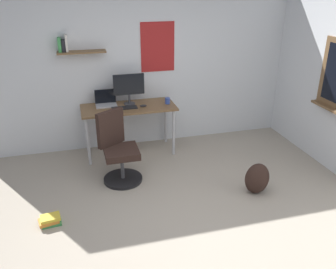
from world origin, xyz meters
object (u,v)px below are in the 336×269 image
(keyboard, at_px, (124,108))
(book_stack_on_floor, at_px, (50,220))
(monitor_primary, at_px, (129,87))
(computer_mouse, at_px, (143,106))
(backpack, at_px, (257,178))
(desk, at_px, (129,112))
(office_chair, at_px, (118,152))
(laptop, at_px, (106,102))
(coffee_mug, at_px, (168,101))

(keyboard, relative_size, book_stack_on_floor, 1.44)
(monitor_primary, xyz_separation_m, computer_mouse, (0.18, -0.17, -0.25))
(backpack, bearing_deg, computer_mouse, 127.80)
(desk, distance_m, office_chair, 0.85)
(laptop, height_order, monitor_primary, monitor_primary)
(monitor_primary, bearing_deg, keyboard, -121.56)
(office_chair, xyz_separation_m, backpack, (1.62, -0.79, -0.20))
(keyboard, relative_size, computer_mouse, 3.56)
(office_chair, distance_m, keyboard, 0.80)
(office_chair, xyz_separation_m, coffee_mug, (0.87, 0.73, 0.40))
(desk, height_order, laptop, laptop)
(desk, relative_size, backpack, 3.40)
(desk, height_order, monitor_primary, monitor_primary)
(backpack, bearing_deg, keyboard, 134.01)
(laptop, relative_size, book_stack_on_floor, 1.21)
(office_chair, bearing_deg, computer_mouse, 54.83)
(computer_mouse, xyz_separation_m, book_stack_on_floor, (-1.37, -1.46, -0.73))
(keyboard, bearing_deg, book_stack_on_floor, -126.68)
(laptop, distance_m, coffee_mug, 0.92)
(backpack, bearing_deg, book_stack_on_floor, 179.70)
(laptop, bearing_deg, book_stack_on_floor, -116.69)
(keyboard, xyz_separation_m, computer_mouse, (0.28, 0.00, 0.01))
(office_chair, bearing_deg, laptop, 92.62)
(laptop, bearing_deg, computer_mouse, -22.62)
(backpack, height_order, book_stack_on_floor, backpack)
(monitor_primary, distance_m, computer_mouse, 0.35)
(office_chair, height_order, coffee_mug, office_chair)
(monitor_primary, bearing_deg, coffee_mug, -12.06)
(computer_mouse, bearing_deg, desk, 160.54)
(coffee_mug, bearing_deg, monitor_primary, 167.94)
(laptop, bearing_deg, keyboard, -41.85)
(laptop, bearing_deg, monitor_primary, -7.89)
(backpack, bearing_deg, office_chair, 154.13)
(office_chair, bearing_deg, monitor_primary, 70.26)
(desk, bearing_deg, office_chair, -109.71)
(keyboard, xyz_separation_m, coffee_mug, (0.66, 0.05, 0.04))
(laptop, bearing_deg, coffee_mug, -10.48)
(laptop, xyz_separation_m, monitor_primary, (0.35, -0.05, 0.22))
(computer_mouse, bearing_deg, keyboard, 180.00)
(book_stack_on_floor, bearing_deg, desk, 52.98)
(desk, distance_m, book_stack_on_floor, 2.02)
(office_chair, relative_size, laptop, 3.06)
(desk, relative_size, monitor_primary, 3.00)
(laptop, height_order, computer_mouse, laptop)
(monitor_primary, height_order, computer_mouse, monitor_primary)
(desk, relative_size, laptop, 4.49)
(office_chair, distance_m, laptop, 0.99)
(monitor_primary, height_order, coffee_mug, monitor_primary)
(keyboard, bearing_deg, office_chair, -106.46)
(office_chair, xyz_separation_m, computer_mouse, (0.48, 0.68, 0.37))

